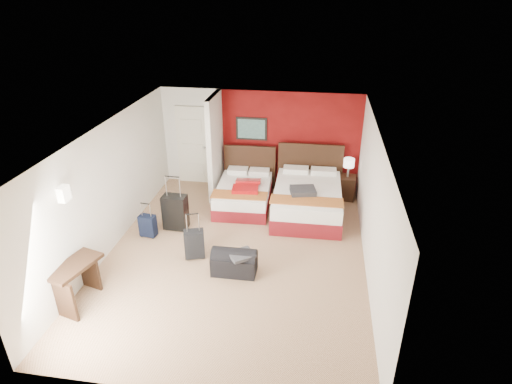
% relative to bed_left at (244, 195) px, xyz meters
% --- Properties ---
extents(ground, '(6.50, 6.50, 0.00)m').
position_rel_bed_left_xyz_m(ground, '(0.21, -2.04, -0.26)').
color(ground, tan).
rests_on(ground, ground).
extents(room_walls, '(5.02, 6.52, 2.50)m').
position_rel_bed_left_xyz_m(room_walls, '(-1.19, -0.62, 0.99)').
color(room_walls, white).
rests_on(room_walls, ground).
extents(red_accent_panel, '(3.50, 0.04, 2.50)m').
position_rel_bed_left_xyz_m(red_accent_panel, '(0.96, 1.19, 0.99)').
color(red_accent_panel, maroon).
rests_on(red_accent_panel, ground).
extents(partition_wall, '(0.12, 1.20, 2.50)m').
position_rel_bed_left_xyz_m(partition_wall, '(-0.79, 0.57, 0.99)').
color(partition_wall, silver).
rests_on(partition_wall, ground).
extents(entry_door, '(0.82, 0.06, 2.05)m').
position_rel_bed_left_xyz_m(entry_door, '(-1.54, 1.16, 0.76)').
color(entry_door, silver).
rests_on(entry_door, ground).
extents(bed_left, '(1.30, 1.81, 0.53)m').
position_rel_bed_left_xyz_m(bed_left, '(0.00, 0.00, 0.00)').
color(bed_left, white).
rests_on(bed_left, ground).
extents(bed_right, '(1.55, 2.19, 0.65)m').
position_rel_bed_left_xyz_m(bed_right, '(1.51, -0.17, 0.06)').
color(bed_right, white).
rests_on(bed_right, ground).
extents(red_suitcase_open, '(0.66, 0.86, 0.10)m').
position_rel_bed_left_xyz_m(red_suitcase_open, '(0.10, -0.10, 0.32)').
color(red_suitcase_open, '#AC0E11').
rests_on(red_suitcase_open, bed_left).
extents(jacket_bundle, '(0.62, 0.53, 0.13)m').
position_rel_bed_left_xyz_m(jacket_bundle, '(1.41, -0.47, 0.45)').
color(jacket_bundle, '#323337').
rests_on(jacket_bundle, bed_right).
extents(nightstand, '(0.46, 0.46, 0.59)m').
position_rel_bed_left_xyz_m(nightstand, '(2.44, 0.76, 0.03)').
color(nightstand, black).
rests_on(nightstand, ground).
extents(table_lamp, '(0.28, 0.28, 0.46)m').
position_rel_bed_left_xyz_m(table_lamp, '(2.44, 0.76, 0.55)').
color(table_lamp, white).
rests_on(table_lamp, nightstand).
extents(suitcase_black, '(0.52, 0.34, 0.76)m').
position_rel_bed_left_xyz_m(suitcase_black, '(-1.26, -1.28, 0.11)').
color(suitcase_black, black).
rests_on(suitcase_black, ground).
extents(suitcase_charcoal, '(0.43, 0.34, 0.56)m').
position_rel_bed_left_xyz_m(suitcase_charcoal, '(-0.56, -2.26, 0.02)').
color(suitcase_charcoal, black).
rests_on(suitcase_charcoal, ground).
extents(suitcase_navy, '(0.35, 0.24, 0.46)m').
position_rel_bed_left_xyz_m(suitcase_navy, '(-1.74, -1.67, -0.03)').
color(suitcase_navy, black).
rests_on(suitcase_navy, ground).
extents(duffel_bag, '(0.82, 0.44, 0.41)m').
position_rel_bed_left_xyz_m(duffel_bag, '(0.30, -2.62, -0.06)').
color(duffel_bag, black).
rests_on(duffel_bag, ground).
extents(jacket_draped, '(0.57, 0.55, 0.06)m').
position_rel_bed_left_xyz_m(jacket_draped, '(0.45, -2.67, 0.18)').
color(jacket_draped, '#3B3B40').
rests_on(jacket_draped, duffel_bag).
extents(desk, '(0.68, 1.00, 0.76)m').
position_rel_bed_left_xyz_m(desk, '(-2.09, -3.81, 0.12)').
color(desk, black).
rests_on(desk, ground).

